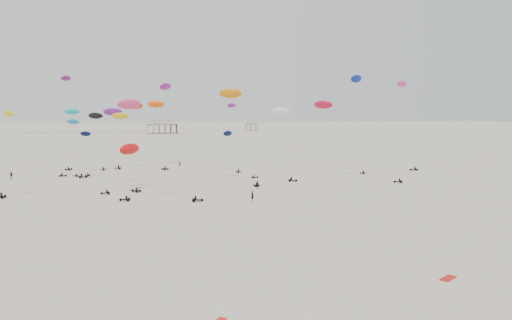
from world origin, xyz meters
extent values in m
plane|color=beige|center=(0.00, 200.00, 0.00)|extent=(900.00, 900.00, 0.00)
cube|color=brown|center=(-10.00, 350.00, 6.15)|extent=(21.00, 13.00, 0.30)
cube|color=silver|center=(-10.00, 350.00, 7.90)|extent=(14.00, 8.40, 3.20)
cube|color=#B2B2AD|center=(-10.00, 350.00, 9.65)|extent=(15.00, 9.00, 0.30)
cube|color=brown|center=(60.00, 380.00, 5.15)|extent=(9.00, 7.00, 0.30)
cube|color=silver|center=(60.00, 380.00, 6.50)|extent=(5.60, 4.20, 2.40)
cube|color=#B2B2AD|center=(60.00, 380.00, 7.85)|extent=(6.00, 4.50, 0.30)
cube|color=black|center=(-62.00, 350.00, 1.45)|extent=(80.00, 0.10, 0.10)
cylinder|color=gray|center=(-35.78, 129.98, 7.42)|extent=(0.03, 0.03, 18.02)
ellipsoid|color=black|center=(-33.78, 135.52, 14.99)|extent=(4.52, 3.08, 2.10)
cylinder|color=gray|center=(-36.64, 125.55, 6.84)|extent=(0.03, 0.03, 12.90)
ellipsoid|color=#167AA7|center=(-38.29, 126.12, 13.66)|extent=(3.69, 3.02, 1.69)
cylinder|color=gray|center=(49.28, 119.21, 11.84)|extent=(0.03, 0.03, 22.48)
ellipsoid|color=#DF3494|center=(47.62, 120.26, 23.63)|extent=(4.20, 3.11, 1.96)
cylinder|color=gray|center=(3.23, 130.11, 9.02)|extent=(0.03, 0.03, 21.26)
ellipsoid|color=purple|center=(3.46, 136.78, 17.85)|extent=(3.31, 2.48, 1.54)
cylinder|color=gray|center=(-31.12, 141.10, 7.87)|extent=(0.03, 0.03, 17.47)
ellipsoid|color=#761A92|center=(-29.99, 145.94, 16.01)|extent=(5.34, 2.08, 2.65)
cylinder|color=gray|center=(-41.27, 141.79, 8.07)|extent=(0.03, 0.03, 15.74)
ellipsoid|color=#18AABB|center=(-40.98, 144.75, 16.10)|extent=(4.14, 1.54, 2.05)
cylinder|color=gray|center=(-26.02, 139.54, 8.80)|extent=(0.03, 0.03, 16.80)
ellipsoid|color=#F83811|center=(-23.75, 140.73, 17.79)|extent=(5.98, 4.82, 2.76)
cylinder|color=gray|center=(2.89, 119.62, 5.16)|extent=(0.03, 0.03, 17.13)
ellipsoid|color=#040F39|center=(0.68, 126.54, 10.29)|extent=(3.22, 2.78, 1.55)
cylinder|color=gray|center=(-15.29, 139.74, 11.56)|extent=(0.03, 0.03, 24.39)
ellipsoid|color=#8B1A92|center=(-14.79, 145.38, 23.36)|extent=(5.27, 6.06, 2.74)
cylinder|color=gray|center=(-24.19, 93.31, 4.22)|extent=(0.03, 0.03, 13.00)
ellipsoid|color=red|center=(-23.90, 98.77, 8.69)|extent=(4.94, 5.06, 2.56)
cylinder|color=gray|center=(-36.22, 128.46, 5.20)|extent=(0.03, 0.03, 16.17)
ellipsoid|color=#040C37|center=(-36.47, 135.21, 10.18)|extent=(3.22, 2.14, 1.48)
cylinder|color=gray|center=(-27.36, 102.75, 7.62)|extent=(0.03, 0.03, 19.27)
ellipsoid|color=yellow|center=(-26.17, 109.31, 15.22)|extent=(3.78, 1.92, 1.82)
cylinder|color=gray|center=(32.06, 102.51, 11.93)|extent=(0.03, 0.03, 25.08)
ellipsoid|color=#0B1E91|center=(28.58, 106.97, 23.92)|extent=(4.58, 3.86, 2.18)
cylinder|color=gray|center=(12.02, 108.93, 8.13)|extent=(0.03, 0.03, 16.56)
ellipsoid|color=white|center=(11.66, 112.71, 16.28)|extent=(4.69, 2.75, 2.20)
cylinder|color=gray|center=(0.68, 105.07, 10.02)|extent=(0.03, 0.03, 22.06)
ellipsoid|color=orange|center=(-1.16, 110.52, 20.38)|extent=(5.62, 3.48, 2.60)
cylinder|color=gray|center=(31.28, 121.58, 8.82)|extent=(0.03, 0.03, 22.44)
ellipsoid|color=red|center=(28.27, 128.67, 17.99)|extent=(5.67, 5.42, 2.80)
cylinder|color=gray|center=(-23.31, 99.03, 8.77)|extent=(0.03, 0.03, 16.44)
ellipsoid|color=#F0387C|center=(-23.85, 100.60, 17.74)|extent=(5.43, 3.88, 2.53)
cylinder|color=gray|center=(-15.21, 86.07, 8.91)|extent=(0.03, 0.03, 17.96)
ellipsoid|color=#FF570D|center=(-18.64, 87.69, 17.62)|extent=(3.44, 2.34, 1.59)
ellipsoid|color=yellow|center=(-45.44, 95.92, 15.90)|extent=(3.18, 3.17, 1.59)
cylinder|color=gray|center=(-40.73, 128.54, 12.34)|extent=(0.03, 0.03, 24.08)
ellipsoid|color=#74167D|center=(-40.33, 131.45, 24.63)|extent=(3.16, 3.71, 1.73)
imported|color=black|center=(-1.67, 83.48, 0.00)|extent=(0.85, 0.91, 2.06)
imported|color=black|center=(2.27, 96.75, 0.00)|extent=(0.98, 0.62, 1.94)
imported|color=black|center=(-52.51, 123.63, 0.00)|extent=(1.31, 0.82, 2.10)
imported|color=black|center=(-11.12, 141.94, 0.00)|extent=(0.89, 0.90, 2.07)
cube|color=#B9160B|center=(8.48, 37.72, 0.00)|extent=(2.33, 1.97, 0.08)
camera|label=1|loc=(-20.33, -4.98, 16.67)|focal=35.00mm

